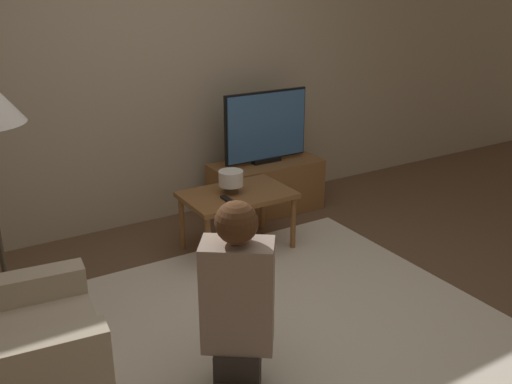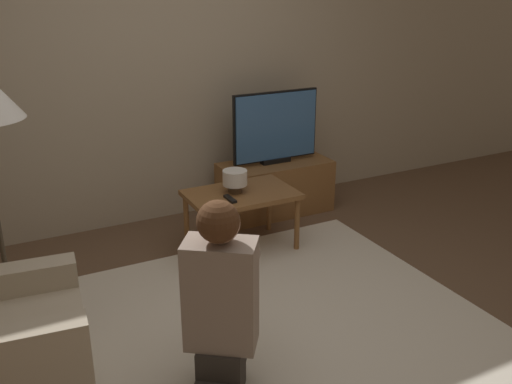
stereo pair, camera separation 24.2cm
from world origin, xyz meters
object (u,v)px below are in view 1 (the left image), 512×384
(coffee_table, at_px, (237,199))
(table_lamp, at_px, (231,180))
(tv, at_px, (266,127))
(person_kneeling, at_px, (238,301))

(coffee_table, height_order, table_lamp, table_lamp)
(tv, height_order, table_lamp, tv)
(coffee_table, bearing_deg, person_kneeling, -119.36)
(person_kneeling, bearing_deg, tv, -89.95)
(tv, relative_size, person_kneeling, 0.77)
(coffee_table, height_order, person_kneeling, person_kneeling)
(tv, bearing_deg, person_kneeling, -125.42)
(coffee_table, xyz_separation_m, table_lamp, (-0.04, 0.02, 0.16))
(coffee_table, relative_size, person_kneeling, 0.78)
(coffee_table, bearing_deg, tv, 42.31)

